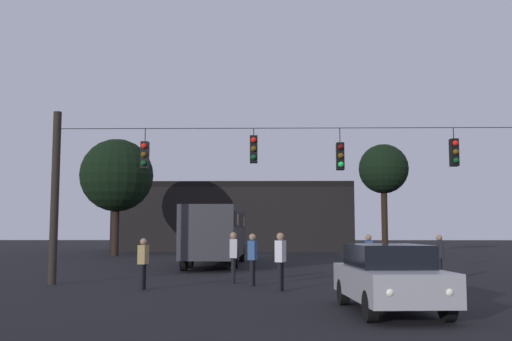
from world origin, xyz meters
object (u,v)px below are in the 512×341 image
pedestrian_near_bus (369,255)px  pedestrian_far_side (280,258)px  tree_behind_building (383,170)px  pedestrian_crossing_center (143,261)px  tree_left_silhouette (117,176)px  city_bus (217,230)px  pedestrian_crossing_right (252,256)px  pedestrian_crossing_left (440,255)px  pedestrian_trailing (233,254)px  car_near_right (389,277)px

pedestrian_near_bus → pedestrian_far_side: pedestrian_far_side is taller
pedestrian_near_bus → tree_behind_building: tree_behind_building is taller
pedestrian_crossing_center → tree_left_silhouette: 26.26m
city_bus → tree_left_silhouette: 15.10m
pedestrian_crossing_right → tree_behind_building: tree_behind_building is taller
city_bus → tree_behind_building: tree_behind_building is taller
pedestrian_crossing_left → pedestrian_crossing_center: size_ratio=1.06×
pedestrian_crossing_left → pedestrian_far_side: bearing=-149.2°
city_bus → pedestrian_trailing: bearing=-82.2°
pedestrian_crossing_center → pedestrian_near_bus: pedestrian_near_bus is taller
pedestrian_crossing_center → pedestrian_near_bus: (7.63, 3.37, 0.06)m
car_near_right → pedestrian_trailing: (-3.95, 7.39, 0.22)m
pedestrian_crossing_right → tree_left_silhouette: tree_left_silhouette is taller
car_near_right → tree_left_silhouette: tree_left_silhouette is taller
pedestrian_crossing_left → pedestrian_far_side: size_ratio=0.95×
pedestrian_far_side → car_near_right: bearing=-63.5°
pedestrian_near_bus → pedestrian_trailing: (-4.93, -1.03, 0.05)m
pedestrian_crossing_right → pedestrian_crossing_left: bearing=15.1°
pedestrian_crossing_right → pedestrian_near_bus: size_ratio=1.02×
pedestrian_crossing_center → city_bus: bearing=84.4°
pedestrian_trailing → city_bus: bearing=97.8°
pedestrian_crossing_left → pedestrian_near_bus: 2.54m
pedestrian_trailing → pedestrian_far_side: bearing=-59.2°
city_bus → pedestrian_crossing_left: size_ratio=6.54×
pedestrian_crossing_left → car_near_right: bearing=-113.2°
pedestrian_crossing_left → pedestrian_crossing_right: (-6.77, -1.83, 0.03)m
car_near_right → pedestrian_near_bus: pedestrian_near_bus is taller
car_near_right → tree_left_silhouette: bearing=114.8°
pedestrian_crossing_right → tree_left_silhouette: size_ratio=0.20×
car_near_right → pedestrian_near_bus: size_ratio=2.61×
pedestrian_crossing_left → pedestrian_trailing: pedestrian_trailing is taller
city_bus → pedestrian_near_bus: 11.48m
pedestrian_near_bus → pedestrian_crossing_right: bearing=-154.3°
pedestrian_near_bus → pedestrian_trailing: size_ratio=0.95×
pedestrian_near_bus → tree_left_silhouette: size_ratio=0.20×
pedestrian_trailing → tree_behind_building: bearing=68.1°
pedestrian_far_side → city_bus: bearing=102.9°
pedestrian_near_bus → pedestrian_far_side: bearing=-132.0°
pedestrian_crossing_right → tree_behind_building: size_ratio=0.20×
pedestrian_trailing → tree_behind_building: (10.50, 26.19, 5.62)m
pedestrian_crossing_center → pedestrian_crossing_right: size_ratio=0.92×
car_near_right → tree_left_silhouette: (-13.78, 29.83, 5.07)m
car_near_right → pedestrian_crossing_right: size_ratio=2.55×
pedestrian_crossing_right → tree_left_silhouette: (-10.53, 23.45, 4.88)m
pedestrian_crossing_center → tree_behind_building: tree_behind_building is taller
pedestrian_crossing_right → pedestrian_far_side: size_ratio=0.98×
pedestrian_far_side → tree_left_silhouette: bearing=114.5°
pedestrian_near_bus → pedestrian_trailing: bearing=-168.2°
city_bus → tree_behind_building: (11.94, 15.65, 4.77)m
car_near_right → pedestrian_crossing_right: (-3.25, 6.38, 0.19)m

